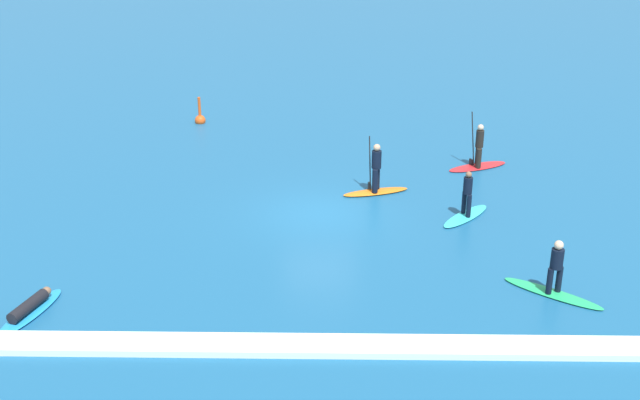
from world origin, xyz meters
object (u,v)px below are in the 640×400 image
surfer_on_orange_board (376,179)px  surfer_on_green_board (555,279)px  surfer_on_blue_board (30,309)px  marker_buoy (200,119)px  surfer_on_red_board (478,156)px  surfer_on_teal_board (466,206)px

surfer_on_orange_board → surfer_on_green_board: surfer_on_orange_board is taller
surfer_on_blue_board → marker_buoy: (1.92, 17.36, 0.04)m
surfer_on_blue_board → surfer_on_red_board: (14.01, 11.56, 0.33)m
surfer_on_red_board → marker_buoy: surfer_on_red_board is taller
surfer_on_red_board → marker_buoy: (-12.09, 5.79, -0.29)m
surfer_on_orange_board → surfer_on_blue_board: 13.14m
surfer_on_green_board → surfer_on_teal_board: same height
surfer_on_orange_board → surfer_on_teal_board: 3.71m
surfer_on_blue_board → marker_buoy: bearing=10.4°
surfer_on_green_board → surfer_on_teal_board: bearing=144.4°
surfer_on_red_board → marker_buoy: size_ratio=1.97×
surfer_on_blue_board → marker_buoy: 17.46m
surfer_on_red_board → marker_buoy: bearing=-50.5°
surfer_on_orange_board → surfer_on_green_board: bearing=104.2°
surfer_on_orange_board → surfer_on_blue_board: size_ratio=0.95×
surfer_on_blue_board → surfer_on_teal_board: surfer_on_teal_board is taller
surfer_on_teal_board → marker_buoy: size_ratio=1.70×
surfer_on_teal_board → surfer_on_orange_board: bearing=94.8°
surfer_on_orange_board → surfer_on_red_board: bearing=-164.3°
surfer_on_blue_board → surfer_on_green_board: bearing=-68.2°
surfer_on_red_board → surfer_on_teal_board: bearing=51.2°
surfer_on_green_board → marker_buoy: (-12.51, 16.09, -0.31)m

